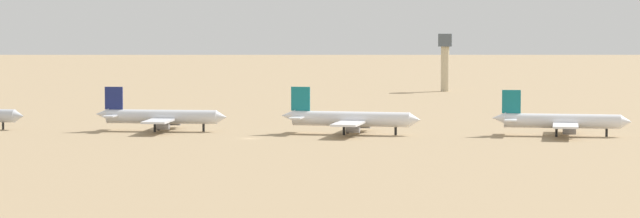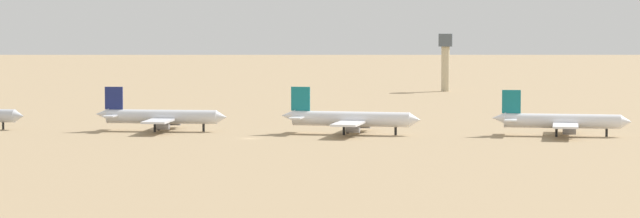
{
  "view_description": "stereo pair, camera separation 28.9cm",
  "coord_description": "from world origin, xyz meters",
  "px_view_note": "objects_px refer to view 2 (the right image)",
  "views": [
    {
      "loc": [
        61.14,
        -336.01,
        31.01
      ],
      "look_at": [
        14.85,
        19.65,
        6.0
      ],
      "focal_mm": 78.91,
      "sensor_mm": 36.0,
      "label": 1
    },
    {
      "loc": [
        61.43,
        -335.97,
        31.01
      ],
      "look_at": [
        14.85,
        19.65,
        6.0
      ],
      "focal_mm": 78.91,
      "sensor_mm": 36.0,
      "label": 2
    }
  ],
  "objects_px": {
    "parked_jet_navy_3": "(160,117)",
    "control_tower": "(445,57)",
    "parked_jet_teal_4": "(350,119)",
    "parked_jet_teal_5": "(561,121)"
  },
  "relations": [
    {
      "from": "parked_jet_teal_5",
      "to": "control_tower",
      "type": "distance_m",
      "value": 196.14
    },
    {
      "from": "parked_jet_teal_4",
      "to": "parked_jet_teal_5",
      "type": "xyz_separation_m",
      "value": [
        52.53,
        2.05,
        -0.17
      ]
    },
    {
      "from": "parked_jet_teal_4",
      "to": "parked_jet_navy_3",
      "type": "bearing_deg",
      "value": -178.16
    },
    {
      "from": "parked_jet_navy_3",
      "to": "control_tower",
      "type": "distance_m",
      "value": 202.69
    },
    {
      "from": "parked_jet_teal_4",
      "to": "control_tower",
      "type": "xyz_separation_m",
      "value": [
        15.97,
        194.51,
        9.58
      ]
    },
    {
      "from": "parked_jet_teal_5",
      "to": "control_tower",
      "type": "xyz_separation_m",
      "value": [
        -36.57,
        192.46,
        9.75
      ]
    },
    {
      "from": "parked_jet_teal_5",
      "to": "control_tower",
      "type": "bearing_deg",
      "value": 103.34
    },
    {
      "from": "parked_jet_navy_3",
      "to": "control_tower",
      "type": "height_order",
      "value": "control_tower"
    },
    {
      "from": "parked_jet_navy_3",
      "to": "parked_jet_teal_5",
      "type": "distance_m",
      "value": 102.12
    },
    {
      "from": "parked_jet_navy_3",
      "to": "parked_jet_teal_5",
      "type": "relative_size",
      "value": 1.01
    }
  ]
}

